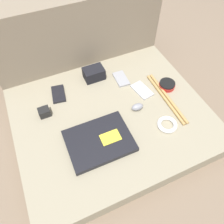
# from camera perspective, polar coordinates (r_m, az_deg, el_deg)

# --- Properties ---
(ground_plane) EXTENTS (8.00, 8.00, 0.00)m
(ground_plane) POSITION_cam_1_polar(r_m,az_deg,el_deg) (1.18, 0.00, -3.49)
(ground_plane) COLOR #7A6651
(couch_seat) EXTENTS (0.96, 0.79, 0.10)m
(couch_seat) POSITION_cam_1_polar(r_m,az_deg,el_deg) (1.14, 0.00, -2.10)
(couch_seat) COLOR gray
(couch_seat) RESTS_ON ground_plane
(couch_backrest) EXTENTS (0.96, 0.20, 0.49)m
(couch_backrest) POSITION_cam_1_polar(r_m,az_deg,el_deg) (1.34, -9.17, 18.92)
(couch_backrest) COLOR #7F705B
(couch_backrest) RESTS_ON ground_plane
(laptop) EXTENTS (0.30, 0.23, 0.03)m
(laptop) POSITION_cam_1_polar(r_m,az_deg,el_deg) (1.01, -3.35, -7.52)
(laptop) COLOR black
(laptop) RESTS_ON couch_seat
(computer_mouse) EXTENTS (0.06, 0.04, 0.04)m
(computer_mouse) POSITION_cam_1_polar(r_m,az_deg,el_deg) (1.11, 6.62, 1.32)
(computer_mouse) COLOR gray
(computer_mouse) RESTS_ON couch_seat
(speaker_puck) EXTENTS (0.09, 0.09, 0.03)m
(speaker_puck) POSITION_cam_1_polar(r_m,az_deg,el_deg) (1.25, 14.16, 6.88)
(speaker_puck) COLOR red
(speaker_puck) RESTS_ON couch_seat
(phone_silver) EXTENTS (0.08, 0.13, 0.01)m
(phone_silver) POSITION_cam_1_polar(r_m,az_deg,el_deg) (1.21, -13.83, 4.59)
(phone_silver) COLOR black
(phone_silver) RESTS_ON couch_seat
(phone_black) EXTENTS (0.07, 0.12, 0.01)m
(phone_black) POSITION_cam_1_polar(r_m,az_deg,el_deg) (1.26, 2.38, 8.66)
(phone_black) COLOR #99999E
(phone_black) RESTS_ON couch_seat
(phone_small) EXTENTS (0.09, 0.13, 0.01)m
(phone_small) POSITION_cam_1_polar(r_m,az_deg,el_deg) (1.21, 7.83, 5.68)
(phone_small) COLOR #B7B7BC
(phone_small) RESTS_ON couch_seat
(camera_pouch) EXTENTS (0.11, 0.08, 0.07)m
(camera_pouch) POSITION_cam_1_polar(r_m,az_deg,el_deg) (1.25, -4.75, 9.99)
(camera_pouch) COLOR black
(camera_pouch) RESTS_ON couch_seat
(charger_brick) EXTENTS (0.05, 0.05, 0.04)m
(charger_brick) POSITION_cam_1_polar(r_m,az_deg,el_deg) (1.13, -17.26, -0.04)
(charger_brick) COLOR black
(charger_brick) RESTS_ON couch_seat
(cable_coil) EXTENTS (0.10, 0.10, 0.02)m
(cable_coil) POSITION_cam_1_polar(r_m,az_deg,el_deg) (1.09, 14.22, -3.17)
(cable_coil) COLOR white
(cable_coil) RESTS_ON couch_seat
(drumstick_pair) EXTENTS (0.04, 0.36, 0.02)m
(drumstick_pair) POSITION_cam_1_polar(r_m,az_deg,el_deg) (1.19, 14.00, 3.62)
(drumstick_pair) COLOR tan
(drumstick_pair) RESTS_ON couch_seat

